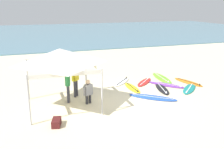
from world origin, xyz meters
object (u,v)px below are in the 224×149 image
at_px(surfboard_yellow, 132,88).
at_px(person_yellow, 75,78).
at_px(canopy_tent, 60,57).
at_px(surfboard_white, 122,82).
at_px(person_green, 68,83).
at_px(surfboard_red, 144,82).
at_px(person_grey, 88,91).
at_px(surfboard_orange, 188,82).
at_px(surfboard_teal, 189,89).
at_px(surfboard_black, 162,89).
at_px(surfboard_lime, 162,78).
at_px(surfboard_blue, 153,97).
at_px(gear_bag_near_tent, 56,122).
at_px(surfboard_purple, 166,85).

relative_size(surfboard_yellow, person_yellow, 1.13).
distance_m(canopy_tent, surfboard_white, 5.32).
bearing_deg(canopy_tent, person_green, 52.75).
relative_size(surfboard_red, person_grey, 1.45).
bearing_deg(surfboard_orange, person_yellow, -178.73).
bearing_deg(canopy_tent, surfboard_teal, 1.40).
relative_size(surfboard_yellow, surfboard_black, 0.92).
height_order(surfboard_yellow, surfboard_orange, same).
height_order(surfboard_lime, surfboard_black, same).
relative_size(canopy_tent, surfboard_teal, 1.62).
distance_m(surfboard_blue, gear_bag_near_tent, 5.25).
height_order(surfboard_red, gear_bag_near_tent, gear_bag_near_tent).
distance_m(canopy_tent, surfboard_yellow, 4.93).
height_order(surfboard_teal, gear_bag_near_tent, gear_bag_near_tent).
distance_m(surfboard_orange, gear_bag_near_tent, 8.90).
relative_size(surfboard_teal, person_yellow, 1.11).
distance_m(surfboard_lime, surfboard_teal, 2.40).
bearing_deg(person_yellow, surfboard_red, 13.15).
bearing_deg(surfboard_lime, person_green, -161.82).
height_order(surfboard_black, person_grey, person_grey).
distance_m(surfboard_white, gear_bag_near_tent, 6.37).
bearing_deg(surfboard_red, canopy_tent, -157.97).
bearing_deg(surfboard_red, person_yellow, -166.85).
height_order(canopy_tent, person_yellow, canopy_tent).
bearing_deg(surfboard_purple, surfboard_white, 148.37).
bearing_deg(surfboard_lime, surfboard_purple, -108.61).
bearing_deg(person_yellow, surfboard_orange, 1.27).
height_order(canopy_tent, person_grey, canopy_tent).
bearing_deg(person_green, person_grey, -29.46).
relative_size(surfboard_black, surfboard_red, 1.20).
xyz_separation_m(surfboard_blue, person_yellow, (-3.67, 1.48, 0.95)).
distance_m(surfboard_lime, surfboard_blue, 3.66).
xyz_separation_m(surfboard_yellow, surfboard_blue, (0.38, -1.73, -0.00)).
bearing_deg(surfboard_white, person_grey, -136.03).
height_order(surfboard_teal, surfboard_purple, same).
relative_size(surfboard_black, person_green, 1.22).
bearing_deg(surfboard_black, surfboard_red, 104.30).
relative_size(surfboard_red, gear_bag_near_tent, 2.91).
distance_m(surfboard_yellow, surfboard_black, 1.68).
bearing_deg(surfboard_orange, surfboard_lime, 130.50).
relative_size(surfboard_lime, surfboard_purple, 1.25).
bearing_deg(canopy_tent, surfboard_red, 22.03).
height_order(surfboard_yellow, surfboard_red, same).
xyz_separation_m(surfboard_yellow, surfboard_lime, (2.58, 1.20, -0.00)).
height_order(surfboard_lime, surfboard_white, same).
xyz_separation_m(surfboard_teal, person_grey, (-5.90, -0.22, 0.62)).
distance_m(surfboard_black, surfboard_blue, 1.53).
bearing_deg(person_green, surfboard_black, 2.02).
bearing_deg(surfboard_purple, person_grey, -165.92).
relative_size(canopy_tent, person_grey, 2.57).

